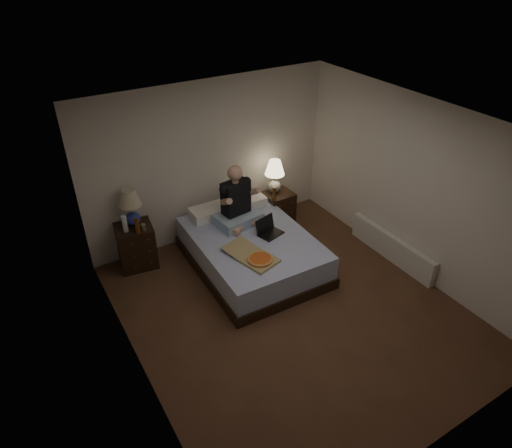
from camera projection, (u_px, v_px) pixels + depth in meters
floor at (291, 310)px, 6.01m from camera, size 4.00×4.50×0.00m
ceiling at (302, 129)px, 4.67m from camera, size 4.00×4.50×0.00m
wall_back at (210, 161)px, 6.96m from camera, size 4.00×0.00×2.50m
wall_front at (456, 360)px, 3.72m from camera, size 4.00×0.00×2.50m
wall_left at (129, 289)px, 4.47m from camera, size 0.00×4.50×2.50m
wall_right at (415, 189)px, 6.21m from camera, size 0.00×4.50×2.50m
bed at (252, 251)px, 6.68m from camera, size 1.61×2.10×0.51m
nightstand_left at (136, 246)px, 6.66m from camera, size 0.57×0.53×0.67m
nightstand_right at (278, 209)px, 7.63m from camera, size 0.46×0.42×0.59m
lamp_left at (131, 207)px, 6.39m from camera, size 0.32×0.32×0.56m
lamp_right at (275, 176)px, 7.36m from camera, size 0.34×0.34×0.56m
water_bottle at (125, 224)px, 6.32m from camera, size 0.07×0.07×0.25m
soda_can at (144, 227)px, 6.38m from camera, size 0.07×0.07×0.10m
beer_bottle_left at (137, 226)px, 6.30m from camera, size 0.06×0.06×0.23m
beer_bottle_right at (274, 194)px, 7.22m from camera, size 0.06×0.06×0.23m
person at (238, 196)px, 6.60m from camera, size 0.72×0.60×0.93m
laptop at (271, 228)px, 6.53m from camera, size 0.40×0.36×0.24m
pizza_box at (260, 260)px, 6.02m from camera, size 0.58×0.84×0.08m
radiator at (391, 248)px, 6.86m from camera, size 0.10×1.60×0.40m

